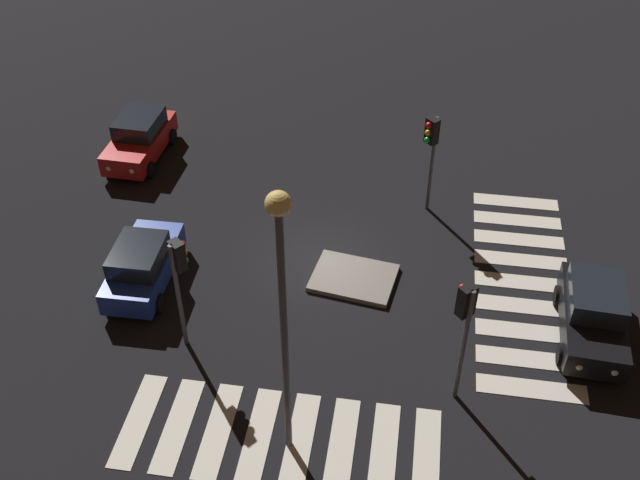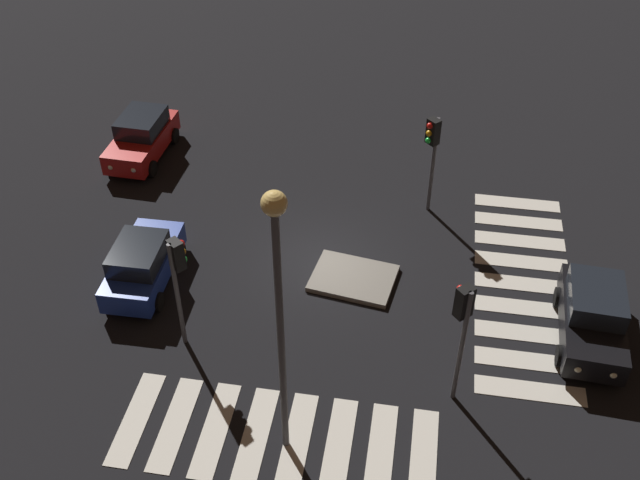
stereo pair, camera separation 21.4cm
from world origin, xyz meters
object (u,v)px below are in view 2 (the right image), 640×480
at_px(traffic_light_north, 432,143).
at_px(car_red, 142,137).
at_px(street_lamp, 279,293).
at_px(car_blue, 143,263).
at_px(traffic_light_east, 463,317).
at_px(car_black, 593,316).
at_px(traffic_island, 353,278).
at_px(traffic_light_south, 178,268).

bearing_deg(traffic_light_north, car_red, -55.21).
relative_size(traffic_light_north, street_lamp, 0.47).
bearing_deg(car_red, street_lamp, 36.13).
bearing_deg(car_blue, traffic_light_east, -107.54).
distance_m(traffic_light_north, street_lamp, 11.86).
xyz_separation_m(car_black, traffic_light_north, (-5.35, 5.69, 2.12)).
bearing_deg(traffic_light_north, traffic_island, 17.15).
xyz_separation_m(traffic_light_south, street_lamp, (3.74, -3.28, 2.70)).
bearing_deg(traffic_island, traffic_light_north, 63.15).
bearing_deg(traffic_light_east, traffic_island, -4.54).
bearing_deg(car_black, traffic_island, -97.05).
distance_m(traffic_island, car_black, 7.70).
xyz_separation_m(car_black, car_red, (-17.19, 7.61, -0.01)).
height_order(car_blue, traffic_light_east, traffic_light_east).
bearing_deg(traffic_light_east, car_red, 8.44).
height_order(car_red, car_blue, car_red).
height_order(traffic_island, car_red, car_red).
distance_m(car_blue, traffic_light_east, 10.99).
relative_size(traffic_light_north, traffic_light_south, 1.01).
xyz_separation_m(car_blue, traffic_light_south, (2.21, -2.28, 2.14)).
relative_size(car_red, street_lamp, 0.50).
distance_m(traffic_light_south, traffic_light_east, 8.12).
relative_size(car_black, traffic_light_east, 1.03).
height_order(car_red, traffic_light_north, traffic_light_north).
xyz_separation_m(traffic_island, street_lamp, (-0.97, -6.78, 5.60)).
bearing_deg(car_blue, street_lamp, -133.83).
bearing_deg(street_lamp, traffic_light_north, 74.14).
relative_size(car_red, traffic_light_north, 1.07).
relative_size(traffic_island, car_blue, 0.75).
relative_size(car_blue, traffic_light_north, 1.02).
bearing_deg(traffic_light_east, car_black, -97.11).
height_order(traffic_island, car_black, car_black).
distance_m(car_red, street_lamp, 16.38).
relative_size(car_red, traffic_light_south, 1.08).
height_order(car_black, traffic_light_east, traffic_light_east).
relative_size(traffic_island, street_lamp, 0.36).
distance_m(traffic_light_east, street_lamp, 5.59).
bearing_deg(traffic_island, car_black, -10.21).
bearing_deg(street_lamp, car_black, 32.54).
distance_m(car_black, car_red, 18.79).
height_order(traffic_island, traffic_light_east, traffic_light_east).
bearing_deg(street_lamp, car_blue, 136.98).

